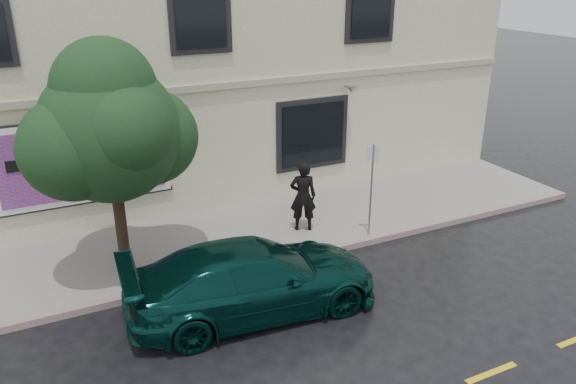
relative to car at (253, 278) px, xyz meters
name	(u,v)px	position (x,y,z in m)	size (l,w,h in m)	color
ground	(288,302)	(0.75, -0.07, -0.74)	(90.00, 90.00, 0.00)	black
sidewalk	(233,236)	(0.75, 3.18, -0.66)	(20.00, 3.50, 0.15)	gray
curb	(260,267)	(0.75, 1.43, -0.66)	(20.00, 0.18, 0.16)	gray
building	(165,67)	(0.75, 8.93, 2.76)	(20.00, 8.12, 7.00)	beige
billboard	(83,162)	(-2.45, 4.85, 1.31)	(4.30, 0.16, 2.20)	white
car	(253,278)	(0.00, 0.00, 0.00)	(2.24, 5.07, 1.48)	#072D28
pedestrian	(303,196)	(2.49, 2.65, 0.33)	(0.67, 0.44, 1.85)	black
umbrella	(303,149)	(2.49, 2.65, 1.59)	(0.90, 0.90, 0.66)	black
street_tree	(110,133)	(-2.07, 2.44, 2.64)	(2.90, 2.90, 4.69)	#332016
sign_pole	(372,181)	(3.86, 1.63, 0.87)	(0.28, 0.13, 2.40)	#97989F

